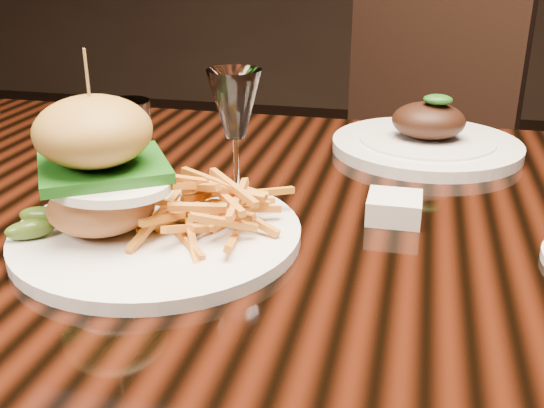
% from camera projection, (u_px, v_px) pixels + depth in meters
% --- Properties ---
extents(dining_table, '(1.60, 0.90, 0.75)m').
position_uv_depth(dining_table, '(305.00, 266.00, 0.82)').
color(dining_table, black).
rests_on(dining_table, ground).
extents(burger_plate, '(0.32, 0.32, 0.21)m').
position_uv_depth(burger_plate, '(143.00, 196.00, 0.70)').
color(burger_plate, silver).
rests_on(burger_plate, dining_table).
extents(ramekin, '(0.07, 0.07, 0.03)m').
position_uv_depth(ramekin, '(394.00, 208.00, 0.76)').
color(ramekin, silver).
rests_on(ramekin, dining_table).
extents(wine_glass, '(0.06, 0.06, 0.18)m').
position_uv_depth(wine_glass, '(235.00, 110.00, 0.75)').
color(wine_glass, white).
rests_on(wine_glass, dining_table).
extents(water_tumbler, '(0.07, 0.07, 0.10)m').
position_uv_depth(water_tumbler, '(128.00, 133.00, 0.94)').
color(water_tumbler, white).
rests_on(water_tumbler, dining_table).
extents(far_dish, '(0.30, 0.30, 0.10)m').
position_uv_depth(far_dish, '(427.00, 140.00, 1.01)').
color(far_dish, silver).
rests_on(far_dish, dining_table).
extents(chair_far, '(0.60, 0.60, 0.95)m').
position_uv_depth(chair_far, '(408.00, 159.00, 1.65)').
color(chair_far, black).
rests_on(chair_far, ground).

